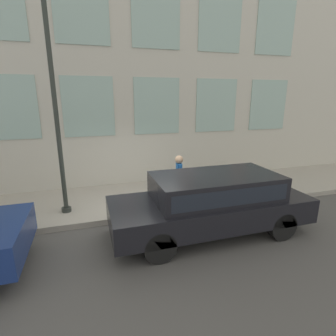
{
  "coord_description": "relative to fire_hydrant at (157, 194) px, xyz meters",
  "views": [
    {
      "loc": [
        -6.54,
        1.32,
        3.31
      ],
      "look_at": [
        0.45,
        -0.85,
        1.32
      ],
      "focal_mm": 28.0,
      "sensor_mm": 36.0,
      "label": 1
    }
  ],
  "objects": [
    {
      "name": "parked_truck_charcoal_near",
      "position": [
        -1.57,
        -0.99,
        0.31
      ],
      "size": [
        1.82,
        4.87,
        1.51
      ],
      "color": "black",
      "rests_on": "ground_plane"
    },
    {
      "name": "building_facade",
      "position": [
        2.66,
        0.5,
        5.03
      ],
      "size": [
        0.33,
        40.0,
        11.24
      ],
      "color": "beige",
      "rests_on": "ground_plane"
    },
    {
      "name": "person",
      "position": [
        0.06,
        -0.7,
        0.49
      ],
      "size": [
        0.36,
        0.24,
        1.5
      ],
      "rotation": [
        0.0,
        0.0,
        1.13
      ],
      "color": "#726651",
      "rests_on": "sidewalk"
    },
    {
      "name": "fire_hydrant",
      "position": [
        0.0,
        0.0,
        0.0
      ],
      "size": [
        0.37,
        0.47,
        0.81
      ],
      "color": "#2D7260",
      "rests_on": "sidewalk"
    },
    {
      "name": "sidewalk",
      "position": [
        1.05,
        0.5,
        -0.49
      ],
      "size": [
        2.93,
        60.0,
        0.16
      ],
      "color": "#A8A093",
      "rests_on": "ground_plane"
    },
    {
      "name": "street_lamp",
      "position": [
        0.45,
        2.54,
        3.53
      ],
      "size": [
        0.36,
        0.36,
        6.46
      ],
      "color": "#2D332D",
      "rests_on": "sidewalk"
    },
    {
      "name": "ground_plane",
      "position": [
        -0.42,
        0.5,
        -0.58
      ],
      "size": [
        80.0,
        80.0,
        0.0
      ],
      "primitive_type": "plane",
      "color": "#514F4C"
    }
  ]
}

